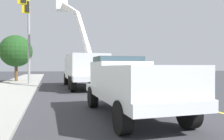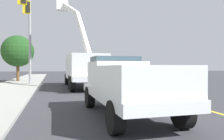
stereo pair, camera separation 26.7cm
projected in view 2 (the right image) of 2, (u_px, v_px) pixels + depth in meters
The scene contains 10 objects.
ground at pixel (126, 87), 17.43m from camera, with size 120.00×120.00×0.00m, color #38383D.
sidewalk_far_side at pixel (9, 90), 15.14m from camera, with size 60.00×3.60×0.12m, color #9E9E99.
lane_centre_stripe at pixel (126, 87), 17.43m from camera, with size 50.00×0.16×0.01m, color yellow.
utility_bucket_truck at pixel (83, 67), 17.40m from camera, with size 8.42×3.82×7.64m.
service_pickup_truck at pixel (127, 83), 7.31m from camera, with size 5.79×2.69×2.06m.
passing_minivan at pixel (127, 73), 24.89m from camera, with size 4.98×2.40×1.69m.
traffic_cone_mid_front at pixel (125, 88), 13.30m from camera, with size 0.40×0.40×0.73m.
traffic_cone_mid_rear at pixel (97, 79), 22.09m from camera, with size 0.40×0.40×0.83m.
traffic_signal_mast at pixel (28, 22), 17.46m from camera, with size 6.48×0.94×7.83m.
street_tree_right at pixel (18, 51), 23.20m from camera, with size 3.35×3.35×4.98m.
Camera 2 is at (-16.99, 3.91, 1.67)m, focal length 34.92 mm.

